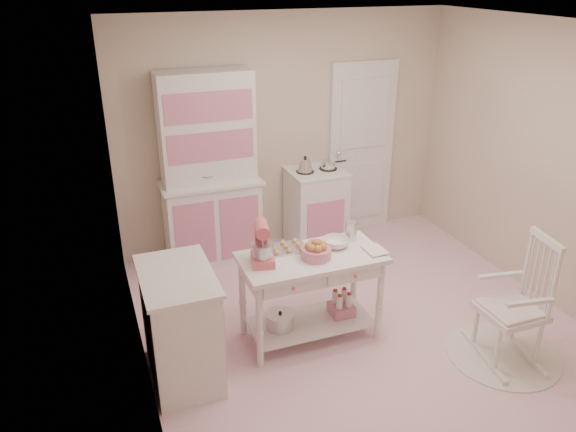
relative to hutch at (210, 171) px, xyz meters
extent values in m
plane|color=pink|center=(0.94, -1.66, -1.04)|extent=(3.80, 3.80, 0.00)
cube|color=white|center=(0.94, -1.66, 1.56)|extent=(3.80, 3.80, 0.04)
cube|color=beige|center=(0.94, 0.24, 0.26)|extent=(3.80, 0.04, 2.60)
cube|color=beige|center=(0.94, -3.56, 0.26)|extent=(3.80, 0.04, 2.60)
cube|color=beige|center=(-0.96, -1.66, 0.26)|extent=(0.04, 3.80, 2.60)
cube|color=beige|center=(2.84, -1.66, 0.26)|extent=(0.04, 3.80, 2.60)
cube|color=white|center=(1.89, 0.21, -0.02)|extent=(0.82, 0.05, 2.04)
cube|color=white|center=(0.00, 0.00, 0.00)|extent=(1.06, 0.50, 2.08)
cube|color=white|center=(1.20, -0.05, -0.58)|extent=(0.62, 0.57, 0.92)
cube|color=white|center=(-0.69, -1.81, -0.58)|extent=(0.54, 0.84, 0.92)
cylinder|color=white|center=(1.85, -2.53, -1.03)|extent=(0.92, 0.92, 0.01)
cube|color=white|center=(1.85, -2.53, -0.49)|extent=(0.59, 0.79, 1.10)
cube|color=white|center=(0.44, -1.69, -0.64)|extent=(1.20, 0.60, 0.80)
cube|color=#DE5E69|center=(0.02, -1.67, -0.07)|extent=(0.26, 0.32, 0.34)
cube|color=silver|center=(0.29, -1.51, -0.23)|extent=(0.34, 0.24, 0.02)
cylinder|color=pink|center=(0.46, -1.74, -0.19)|extent=(0.25, 0.25, 0.09)
imported|color=white|center=(0.70, -1.61, -0.20)|extent=(0.23, 0.23, 0.07)
cylinder|color=silver|center=(0.88, -1.53, -0.16)|extent=(0.10, 0.10, 0.17)
imported|color=white|center=(0.89, -1.81, -0.23)|extent=(0.16, 0.22, 0.02)
camera|label=1|loc=(-1.20, -5.48, 1.95)|focal=35.00mm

